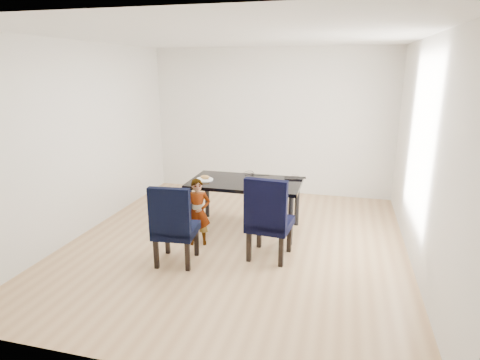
% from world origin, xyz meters
% --- Properties ---
extents(floor, '(4.50, 5.00, 0.01)m').
position_xyz_m(floor, '(0.00, 0.00, -0.01)').
color(floor, tan).
rests_on(floor, ground).
extents(ceiling, '(4.50, 5.00, 0.01)m').
position_xyz_m(ceiling, '(0.00, 0.00, 2.71)').
color(ceiling, white).
rests_on(ceiling, wall_back).
extents(wall_back, '(4.50, 0.01, 2.70)m').
position_xyz_m(wall_back, '(0.00, 2.50, 1.35)').
color(wall_back, white).
rests_on(wall_back, ground).
extents(wall_front, '(4.50, 0.01, 2.70)m').
position_xyz_m(wall_front, '(0.00, -2.50, 1.35)').
color(wall_front, white).
rests_on(wall_front, ground).
extents(wall_left, '(0.01, 5.00, 2.70)m').
position_xyz_m(wall_left, '(-2.25, 0.00, 1.35)').
color(wall_left, silver).
rests_on(wall_left, ground).
extents(wall_right, '(0.01, 5.00, 2.70)m').
position_xyz_m(wall_right, '(2.25, 0.00, 1.35)').
color(wall_right, white).
rests_on(wall_right, ground).
extents(dining_table, '(1.60, 0.90, 0.75)m').
position_xyz_m(dining_table, '(0.00, 0.50, 0.38)').
color(dining_table, black).
rests_on(dining_table, floor).
extents(chair_left, '(0.54, 0.55, 1.02)m').
position_xyz_m(chair_left, '(-0.57, -0.71, 0.51)').
color(chair_left, black).
rests_on(chair_left, floor).
extents(chair_right, '(0.57, 0.59, 1.08)m').
position_xyz_m(chair_right, '(0.51, -0.28, 0.54)').
color(chair_right, black).
rests_on(chair_right, floor).
extents(child, '(0.39, 0.31, 0.92)m').
position_xyz_m(child, '(-0.49, -0.15, 0.46)').
color(child, orange).
rests_on(child, floor).
extents(plate, '(0.28, 0.28, 0.01)m').
position_xyz_m(plate, '(-0.59, 0.42, 0.76)').
color(plate, white).
rests_on(plate, dining_table).
extents(sandwich, '(0.15, 0.09, 0.06)m').
position_xyz_m(sandwich, '(-0.59, 0.42, 0.79)').
color(sandwich, '#AE7F3E').
rests_on(sandwich, plate).
extents(laptop, '(0.34, 0.24, 0.02)m').
position_xyz_m(laptop, '(0.68, 0.85, 0.76)').
color(laptop, black).
rests_on(laptop, dining_table).
extents(cable_tangle, '(0.16, 0.16, 0.01)m').
position_xyz_m(cable_tangle, '(-0.02, 0.85, 0.75)').
color(cable_tangle, black).
rests_on(cable_tangle, dining_table).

